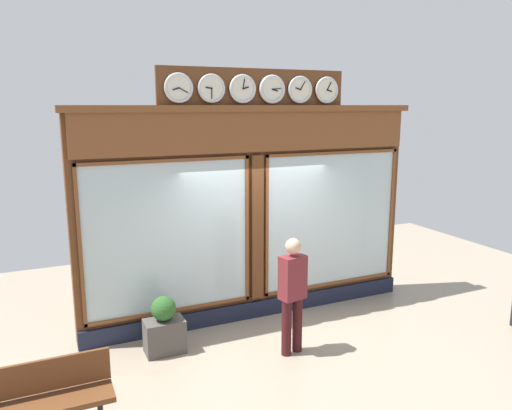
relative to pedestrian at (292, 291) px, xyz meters
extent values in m
plane|color=gray|center=(-0.05, 1.46, -0.93)|extent=(14.00, 14.00, 0.00)
cube|color=#5B3319|center=(-0.05, -1.49, 0.76)|extent=(5.66, 0.30, 3.38)
cube|color=#191E33|center=(-0.05, -1.32, -0.79)|extent=(5.66, 0.08, 0.28)
cube|color=brown|center=(-0.05, -1.30, 2.14)|extent=(5.54, 0.08, 0.61)
cube|color=brown|center=(-0.05, -1.32, 2.50)|extent=(5.77, 0.20, 0.10)
cube|color=silver|center=(-1.49, -1.32, 0.60)|extent=(2.48, 0.02, 2.26)
cube|color=brown|center=(-1.49, -1.30, 1.76)|extent=(2.58, 0.04, 0.05)
cube|color=brown|center=(-1.49, -1.30, -0.56)|extent=(2.58, 0.04, 0.05)
cube|color=brown|center=(-2.75, -1.30, 0.60)|extent=(0.05, 0.04, 2.36)
cube|color=brown|center=(-0.22, -1.30, 0.60)|extent=(0.05, 0.04, 2.36)
cube|color=silver|center=(1.39, -1.32, 0.60)|extent=(2.48, 0.02, 2.26)
cube|color=brown|center=(1.39, -1.30, 1.76)|extent=(2.58, 0.04, 0.05)
cube|color=brown|center=(1.39, -1.30, -0.56)|extent=(2.58, 0.04, 0.05)
cube|color=brown|center=(2.66, -1.30, 0.60)|extent=(0.05, 0.04, 2.36)
cube|color=brown|center=(0.13, -1.30, 0.60)|extent=(0.05, 0.04, 2.36)
cube|color=#5B3319|center=(-0.05, -1.31, 0.60)|extent=(0.20, 0.10, 2.36)
cube|color=#5B3319|center=(-0.05, -1.36, 2.79)|extent=(3.08, 0.06, 0.62)
cylinder|color=silver|center=(-1.28, -1.28, 2.79)|extent=(0.35, 0.02, 0.35)
torus|color=silver|center=(-1.28, -1.27, 2.79)|extent=(0.42, 0.05, 0.42)
cube|color=black|center=(-1.32, -1.26, 2.77)|extent=(0.10, 0.01, 0.04)
cube|color=black|center=(-1.32, -1.26, 2.85)|extent=(0.08, 0.01, 0.13)
sphere|color=black|center=(-1.28, -1.26, 2.79)|extent=(0.02, 0.02, 0.02)
cylinder|color=silver|center=(-0.79, -1.28, 2.79)|extent=(0.35, 0.02, 0.35)
torus|color=silver|center=(-0.79, -1.27, 2.79)|extent=(0.43, 0.05, 0.43)
cube|color=black|center=(-0.74, -1.26, 2.80)|extent=(0.10, 0.01, 0.04)
cube|color=black|center=(-0.82, -1.26, 2.85)|extent=(0.09, 0.01, 0.13)
sphere|color=black|center=(-0.79, -1.26, 2.79)|extent=(0.02, 0.02, 0.02)
cylinder|color=silver|center=(-0.29, -1.28, 2.79)|extent=(0.35, 0.02, 0.35)
torus|color=silver|center=(-0.29, -1.27, 2.79)|extent=(0.44, 0.06, 0.44)
cube|color=black|center=(-0.34, -1.26, 2.77)|extent=(0.10, 0.01, 0.05)
cube|color=black|center=(-0.37, -1.26, 2.79)|extent=(0.15, 0.01, 0.03)
sphere|color=black|center=(-0.29, -1.26, 2.79)|extent=(0.02, 0.02, 0.02)
cylinder|color=silver|center=(0.20, -1.28, 2.79)|extent=(0.35, 0.02, 0.35)
torus|color=silver|center=(0.20, -1.27, 2.79)|extent=(0.43, 0.05, 0.43)
cube|color=black|center=(0.15, -1.26, 2.80)|extent=(0.10, 0.01, 0.05)
cube|color=black|center=(0.19, -1.26, 2.86)|extent=(0.04, 0.01, 0.15)
sphere|color=black|center=(0.20, -1.26, 2.79)|extent=(0.02, 0.02, 0.02)
cylinder|color=silver|center=(0.69, -1.28, 2.79)|extent=(0.35, 0.02, 0.35)
torus|color=silver|center=(0.69, -1.27, 2.79)|extent=(0.42, 0.04, 0.42)
cube|color=black|center=(0.74, -1.26, 2.79)|extent=(0.10, 0.01, 0.03)
cube|color=black|center=(0.69, -1.26, 2.71)|extent=(0.01, 0.01, 0.15)
sphere|color=black|center=(0.69, -1.26, 2.79)|extent=(0.02, 0.02, 0.02)
cylinder|color=silver|center=(1.19, -1.28, 2.79)|extent=(0.35, 0.02, 0.35)
torus|color=silver|center=(1.19, -1.27, 2.79)|extent=(0.43, 0.05, 0.43)
cube|color=black|center=(1.23, -1.26, 2.77)|extent=(0.10, 0.01, 0.05)
cube|color=black|center=(1.12, -1.26, 2.75)|extent=(0.14, 0.01, 0.08)
sphere|color=black|center=(1.19, -1.26, 2.79)|extent=(0.02, 0.02, 0.02)
cylinder|color=#3A1316|center=(0.10, 0.02, -0.52)|extent=(0.14, 0.14, 0.82)
cylinder|color=#3A1316|center=(-0.10, -0.02, -0.52)|extent=(0.14, 0.14, 0.82)
cube|color=maroon|center=(0.00, 0.00, 0.20)|extent=(0.40, 0.29, 0.62)
sphere|color=tan|center=(0.00, 0.00, 0.65)|extent=(0.22, 0.22, 0.22)
cube|color=#4C4742|center=(1.65, -0.77, -0.69)|extent=(0.56, 0.36, 0.49)
sphere|color=#285623|center=(1.65, -0.77, -0.27)|extent=(0.35, 0.35, 0.35)
cube|color=#5B3319|center=(3.26, 0.68, -0.48)|extent=(1.40, 0.40, 0.06)
cube|color=#5B3319|center=(3.26, 0.51, -0.24)|extent=(1.40, 0.04, 0.36)
camera|label=1|loc=(3.16, 5.74, 2.54)|focal=34.75mm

